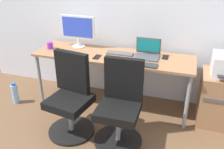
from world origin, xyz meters
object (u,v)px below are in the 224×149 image
Objects in this scene: side_cabinet at (222,99)px; office_chair_right at (120,107)px; water_bottle_on_floor at (15,94)px; open_laptop at (147,52)px; desktop_monitor at (78,29)px; coffee_mug at (50,45)px; office_chair_left at (71,98)px.

office_chair_right is at bearing -148.11° from side_cabinet.
water_bottle_on_floor is 1.91m from open_laptop.
desktop_monitor is (-0.84, 0.82, 0.57)m from office_chair_right.
side_cabinet is at bearing 1.29° from coffee_mug.
office_chair_right is 3.03× the size of open_laptop.
water_bottle_on_floor is (-1.02, 0.28, -0.28)m from office_chair_left.
open_laptop is (0.72, 0.74, 0.37)m from office_chair_left.
water_bottle_on_floor is at bearing 170.15° from office_chair_right.
desktop_monitor is 1.55× the size of open_laptop.
open_laptop is (1.74, 0.46, 0.65)m from water_bottle_on_floor.
desktop_monitor is at bearing 35.57° from water_bottle_on_floor.
office_chair_right is at bearing -44.47° from desktop_monitor.
water_bottle_on_floor is 1.26m from desktop_monitor.
water_bottle_on_floor is 1.00× the size of open_laptop.
office_chair_left is at bearing -15.35° from water_bottle_on_floor.
office_chair_right is at bearing -100.36° from open_laptop.
office_chair_left is at bearing -134.28° from open_laptop.
open_laptop is (0.14, 0.74, 0.37)m from office_chair_right.
desktop_monitor is 1.00m from open_laptop.
office_chair_right is 1.65m from water_bottle_on_floor.
desktop_monitor reaches higher than open_laptop.
office_chair_right reaches higher than side_cabinet.
coffee_mug reaches higher than water_bottle_on_floor.
desktop_monitor is at bearing 107.09° from office_chair_left.
open_laptop is (0.98, -0.09, -0.19)m from desktop_monitor.
side_cabinet is 1.07m from open_laptop.
office_chair_right is 10.22× the size of coffee_mug.
office_chair_right is 1.29m from side_cabinet.
office_chair_right is at bearing -9.85° from water_bottle_on_floor.
desktop_monitor reaches higher than water_bottle_on_floor.
office_chair_left is 0.94m from coffee_mug.
office_chair_left is 1.09m from water_bottle_on_floor.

